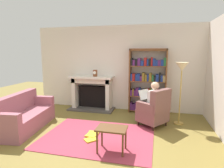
# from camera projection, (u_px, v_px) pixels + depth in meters

# --- Properties ---
(ground) EXTENTS (14.00, 14.00, 0.00)m
(ground) POSITION_uv_depth(u_px,v_px,m) (93.00, 143.00, 3.86)
(ground) COLOR olive
(back_wall) EXTENTS (5.60, 0.10, 2.70)m
(back_wall) POSITION_uv_depth(u_px,v_px,m) (119.00, 68.00, 6.08)
(back_wall) COLOR silver
(back_wall) RESTS_ON ground
(side_wall_right) EXTENTS (0.10, 5.20, 2.70)m
(side_wall_right) POSITION_uv_depth(u_px,v_px,m) (222.00, 75.00, 4.21)
(side_wall_right) COLOR silver
(side_wall_right) RESTS_ON ground
(area_rug) EXTENTS (2.40, 1.80, 0.01)m
(area_rug) POSITION_uv_depth(u_px,v_px,m) (98.00, 137.00, 4.15)
(area_rug) COLOR #A13549
(area_rug) RESTS_ON ground
(fireplace) EXTENTS (1.47, 0.64, 1.10)m
(fireplace) POSITION_uv_depth(u_px,v_px,m) (92.00, 92.00, 6.17)
(fireplace) COLOR #4C4742
(fireplace) RESTS_ON ground
(mantel_clock) EXTENTS (0.14, 0.14, 0.21)m
(mantel_clock) POSITION_uv_depth(u_px,v_px,m) (95.00, 73.00, 5.94)
(mantel_clock) COLOR brown
(mantel_clock) RESTS_ON fireplace
(bookshelf) EXTENTS (1.12, 0.32, 1.97)m
(bookshelf) POSITION_uv_depth(u_px,v_px,m) (148.00, 82.00, 5.72)
(bookshelf) COLOR brown
(bookshelf) RESTS_ON ground
(armchair_reading) EXTENTS (0.88, 0.88, 0.97)m
(armchair_reading) POSITION_uv_depth(u_px,v_px,m) (155.00, 110.00, 4.68)
(armchair_reading) COLOR #331E14
(armchair_reading) RESTS_ON ground
(seated_reader) EXTENTS (0.59, 0.56, 1.14)m
(seated_reader) POSITION_uv_depth(u_px,v_px,m) (151.00, 102.00, 4.74)
(seated_reader) COLOR silver
(seated_reader) RESTS_ON ground
(sofa_floral) EXTENTS (0.92, 1.77, 0.85)m
(sofa_floral) POSITION_uv_depth(u_px,v_px,m) (24.00, 116.00, 4.57)
(sofa_floral) COLOR #9B5A68
(sofa_floral) RESTS_ON ground
(side_table) EXTENTS (0.56, 0.39, 0.47)m
(side_table) POSITION_uv_depth(u_px,v_px,m) (112.00, 132.00, 3.47)
(side_table) COLOR brown
(side_table) RESTS_ON ground
(scattered_books) EXTENTS (0.35, 0.59, 0.03)m
(scattered_books) POSITION_uv_depth(u_px,v_px,m) (92.00, 136.00, 4.14)
(scattered_books) COLOR gold
(scattered_books) RESTS_ON area_rug
(floor_lamp) EXTENTS (0.32, 0.32, 1.61)m
(floor_lamp) POSITION_uv_depth(u_px,v_px,m) (182.00, 72.00, 4.70)
(floor_lamp) COLOR #B7933F
(floor_lamp) RESTS_ON ground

